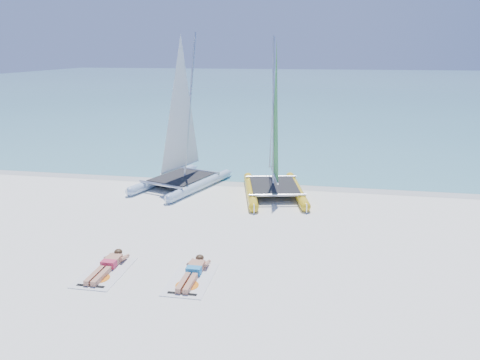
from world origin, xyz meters
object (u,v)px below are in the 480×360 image
object	(u,v)px
towel_a	(105,272)
towel_b	(191,279)
catamaran_blue	(182,141)
catamaran_yellow	(274,143)
sunbather_b	(193,271)
sunbather_a	(108,265)

from	to	relation	value
towel_a	towel_b	distance (m)	2.24
catamaran_blue	towel_b	distance (m)	8.44
catamaran_blue	catamaran_yellow	world-z (taller)	catamaran_blue
catamaran_yellow	sunbather_b	bearing A→B (deg)	-110.77
sunbather_a	towel_a	bearing A→B (deg)	-90.00
catamaran_blue	catamaran_yellow	distance (m)	3.73
catamaran_yellow	sunbather_b	xyz separation A→B (m)	(-1.12, -7.49, -1.82)
catamaran_yellow	towel_b	bearing A→B (deg)	-110.56
catamaran_yellow	towel_a	size ratio (longest dim) A/B	3.32
towel_b	sunbather_a	bearing A→B (deg)	176.25
catamaran_yellow	sunbather_a	xyz separation A→B (m)	(-3.36, -7.54, -1.82)
towel_a	catamaran_blue	bearing A→B (deg)	92.67
catamaran_blue	towel_b	size ratio (longest dim) A/B	3.41
catamaran_blue	catamaran_yellow	size ratio (longest dim) A/B	1.03
towel_a	sunbather_b	size ratio (longest dim) A/B	1.07
catamaran_blue	sunbather_b	bearing A→B (deg)	-52.27
catamaran_blue	catamaran_yellow	bearing A→B (deg)	17.03
sunbather_a	sunbather_b	world-z (taller)	same
catamaran_yellow	towel_b	distance (m)	8.00
catamaran_yellow	towel_a	world-z (taller)	catamaran_yellow
catamaran_blue	towel_b	xyz separation A→B (m)	(2.61, -7.80, -1.87)
catamaran_yellow	sunbather_b	distance (m)	7.79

